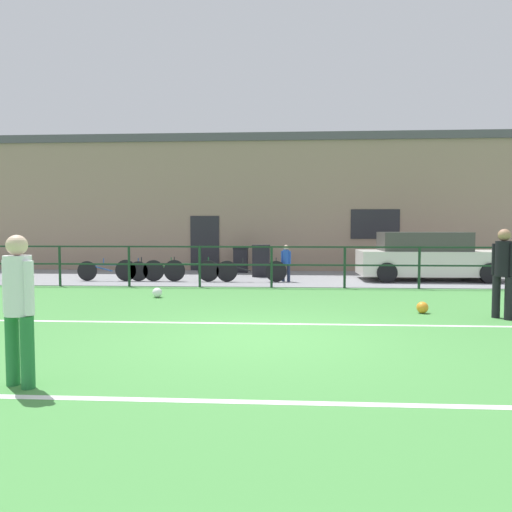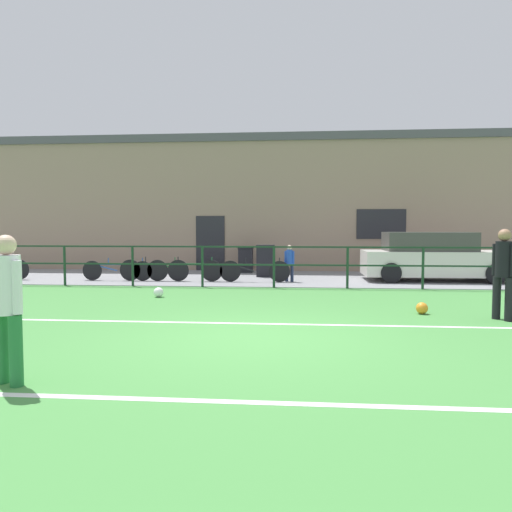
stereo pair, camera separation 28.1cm
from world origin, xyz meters
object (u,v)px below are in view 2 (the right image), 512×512
(player_striker, at_px, (7,300))
(bicycle_parked_3, at_px, (184,270))
(player_goalkeeper, at_px, (504,269))
(trash_bin_0, at_px, (246,260))
(bicycle_parked_4, at_px, (117,270))
(parked_car_red, at_px, (433,258))
(spectator_child, at_px, (289,261))
(bicycle_parked_2, at_px, (154,270))
(soccer_ball_match, at_px, (422,308))
(trash_bin_1, at_px, (265,261))
(bicycle_parked_1, at_px, (255,271))
(soccer_ball_spare, at_px, (159,292))

(player_striker, distance_m, bicycle_parked_3, 9.66)
(bicycle_parked_3, bearing_deg, player_goalkeeper, -37.62)
(bicycle_parked_3, relative_size, trash_bin_0, 2.50)
(bicycle_parked_4, bearing_deg, parked_car_red, 5.00)
(spectator_child, relative_size, bicycle_parked_2, 0.51)
(player_striker, distance_m, soccer_ball_match, 7.18)
(bicycle_parked_3, relative_size, trash_bin_1, 2.21)
(player_striker, relative_size, parked_car_red, 0.36)
(player_goalkeeper, bearing_deg, parked_car_red, 142.39)
(bicycle_parked_1, bearing_deg, player_goalkeeper, -47.87)
(bicycle_parked_2, xyz_separation_m, bicycle_parked_3, (0.95, 0.00, -0.00))
(trash_bin_1, bearing_deg, trash_bin_0, 120.44)
(parked_car_red, xyz_separation_m, bicycle_parked_3, (-7.63, -0.85, -0.37))
(bicycle_parked_1, bearing_deg, trash_bin_1, 82.62)
(soccer_ball_spare, xyz_separation_m, bicycle_parked_1, (2.01, 3.23, 0.24))
(player_striker, height_order, parked_car_red, player_striker)
(player_striker, relative_size, bicycle_parked_3, 0.68)
(parked_car_red, height_order, bicycle_parked_4, parked_car_red)
(bicycle_parked_1, relative_size, bicycle_parked_3, 0.91)
(soccer_ball_match, xyz_separation_m, spectator_child, (-2.64, 5.16, 0.54))
(player_goalkeeper, xyz_separation_m, bicycle_parked_1, (-4.96, 5.49, -0.57))
(soccer_ball_match, bearing_deg, bicycle_parked_2, 143.67)
(bicycle_parked_3, bearing_deg, bicycle_parked_2, 180.00)
(trash_bin_0, bearing_deg, spectator_child, -60.17)
(soccer_ball_spare, distance_m, bicycle_parked_4, 3.95)
(bicycle_parked_2, bearing_deg, spectator_child, 2.33)
(player_striker, xyz_separation_m, bicycle_parked_4, (-2.54, 9.64, -0.56))
(bicycle_parked_3, height_order, trash_bin_1, trash_bin_1)
(bicycle_parked_3, bearing_deg, trash_bin_1, 34.86)
(bicycle_parked_3, bearing_deg, soccer_ball_match, -40.54)
(parked_car_red, bearing_deg, soccer_ball_match, -107.09)
(soccer_ball_match, distance_m, trash_bin_0, 9.10)
(parked_car_red, bearing_deg, spectator_child, -171.22)
(soccer_ball_match, bearing_deg, bicycle_parked_4, 147.89)
(player_striker, distance_m, bicycle_parked_4, 9.98)
(soccer_ball_spare, distance_m, bicycle_parked_2, 3.42)
(spectator_child, relative_size, bicycle_parked_4, 0.50)
(bicycle_parked_2, distance_m, bicycle_parked_4, 1.17)
(player_goalkeeper, height_order, bicycle_parked_2, player_goalkeeper)
(player_striker, relative_size, bicycle_parked_2, 0.73)
(bicycle_parked_1, bearing_deg, bicycle_parked_4, -180.00)
(parked_car_red, bearing_deg, player_striker, -124.51)
(soccer_ball_match, distance_m, trash_bin_1, 7.50)
(soccer_ball_spare, bearing_deg, bicycle_parked_2, 108.67)
(player_goalkeeper, bearing_deg, trash_bin_0, -179.84)
(spectator_child, relative_size, trash_bin_0, 1.19)
(spectator_child, distance_m, parked_car_red, 4.49)
(bicycle_parked_4, height_order, trash_bin_0, trash_bin_0)
(trash_bin_1, bearing_deg, bicycle_parked_2, -153.56)
(parked_car_red, distance_m, trash_bin_1, 5.33)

